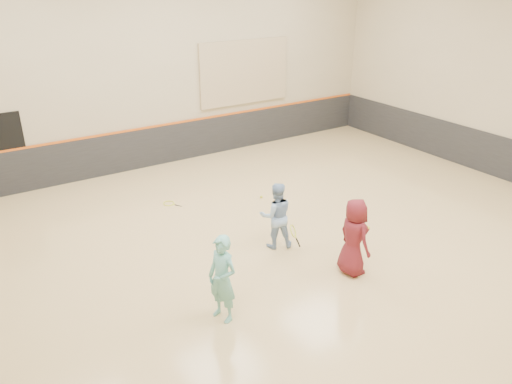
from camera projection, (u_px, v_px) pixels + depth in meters
room at (280, 209)px, 10.62m from camera, size 15.04×12.04×6.22m
wainscot_back at (167, 144)px, 15.28m from camera, size 14.90×0.04×1.20m
wainscot_right at (490, 154)px, 14.42m from camera, size 0.04×11.90×1.20m
accent_stripe at (166, 124)px, 15.03m from camera, size 14.90×0.03×0.06m
acoustic_panel at (245, 72)px, 15.89m from camera, size 3.20×0.08×2.00m
doorway at (4, 156)px, 12.85m from camera, size 1.10×0.05×2.20m
girl at (222, 279)px, 8.26m from camera, size 0.53×0.66×1.57m
instructor at (276, 215)px, 10.52m from camera, size 0.87×0.79×1.47m
young_man at (354, 237)px, 9.56m from camera, size 0.56×0.80×1.57m
held_racket at (293, 231)px, 10.48m from camera, size 0.29×0.29×0.60m
spare_racket at (169, 203)px, 12.75m from camera, size 0.65×0.65×0.07m
ball_under_racket at (275, 237)px, 11.09m from camera, size 0.07×0.07×0.07m
ball_in_hand at (368, 228)px, 9.42m from camera, size 0.07×0.07×0.07m
ball_beside_spare at (261, 197)px, 13.07m from camera, size 0.07×0.07×0.07m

